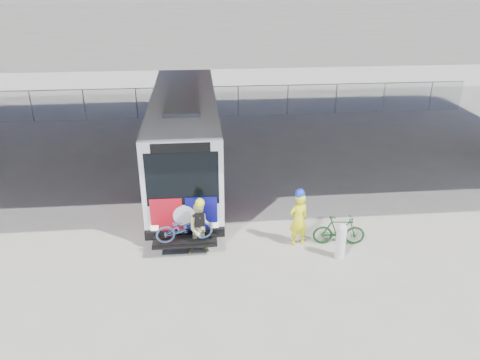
{
  "coord_description": "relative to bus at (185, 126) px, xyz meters",
  "views": [
    {
      "loc": [
        -1.45,
        -15.31,
        8.24
      ],
      "look_at": [
        -0.09,
        -0.84,
        1.6
      ],
      "focal_mm": 35.0,
      "sensor_mm": 36.0,
      "label": 1
    }
  ],
  "objects": [
    {
      "name": "overpass",
      "position": [
        2.0,
        0.2,
        4.44
      ],
      "size": [
        40.0,
        16.0,
        7.95
      ],
      "color": "#605E59",
      "rests_on": "ground"
    },
    {
      "name": "ground",
      "position": [
        2.0,
        -3.8,
        -2.11
      ],
      "size": [
        160.0,
        160.0,
        0.0
      ],
      "primitive_type": "plane",
      "color": "#9E9991",
      "rests_on": "ground"
    },
    {
      "name": "bus",
      "position": [
        0.0,
        0.0,
        0.0
      ],
      "size": [
        2.67,
        12.97,
        3.69
      ],
      "color": "silver",
      "rests_on": "ground"
    },
    {
      "name": "cyclist_hivis",
      "position": [
        3.62,
        -6.32,
        -1.15
      ],
      "size": [
        0.76,
        0.61,
        1.99
      ],
      "rotation": [
        0.0,
        0.0,
        3.45
      ],
      "color": "#F2F419",
      "rests_on": "ground"
    },
    {
      "name": "bike_parked",
      "position": [
        4.94,
        -6.45,
        -1.6
      ],
      "size": [
        1.72,
        0.66,
        1.01
      ],
      "primitive_type": "imported",
      "rotation": [
        0.0,
        0.0,
        1.46
      ],
      "color": "#143F18",
      "rests_on": "ground"
    },
    {
      "name": "bollard",
      "position": [
        4.77,
        -7.22,
        -1.47
      ],
      "size": [
        0.31,
        0.31,
        1.19
      ],
      "color": "silver",
      "rests_on": "ground"
    },
    {
      "name": "chainlink_fence",
      "position": [
        2.0,
        8.2,
        -0.68
      ],
      "size": [
        30.0,
        0.06,
        30.0
      ],
      "color": "gray",
      "rests_on": "ground"
    },
    {
      "name": "cyclist_tan",
      "position": [
        0.51,
        -6.5,
        -1.22
      ],
      "size": [
        0.91,
        0.76,
        1.88
      ],
      "rotation": [
        0.0,
        0.0,
        0.13
      ],
      "color": "#CDC483",
      "rests_on": "ground"
    }
  ]
}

